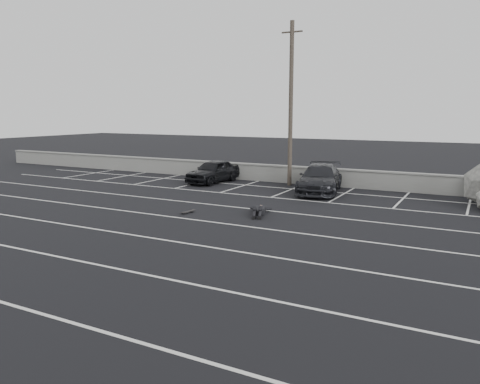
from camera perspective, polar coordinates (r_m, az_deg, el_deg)
The scene contains 9 objects.
ground at distance 16.82m, azimuth -12.18°, elevation -5.27°, with size 120.00×120.00×0.00m, color black.
seawall at distance 28.65m, azimuth 6.07°, elevation 2.19°, with size 50.00×0.45×1.06m.
stall_lines at distance 20.33m, azimuth -4.36°, elevation -2.47°, with size 36.00×20.05×0.01m.
car_left at distance 28.74m, azimuth -3.30°, elevation 2.55°, with size 1.65×4.10×1.40m, color black.
car_right at distance 25.57m, azimuth 9.73°, elevation 1.62°, with size 2.07×5.09×1.48m, color black.
utility_pole at distance 27.55m, azimuth 6.21°, elevation 10.61°, with size 1.25×0.25×9.34m.
trash_bin at distance 26.24m, azimuth 27.11°, elevation 0.46°, with size 0.89×0.89×1.08m.
person at distance 20.09m, azimuth 2.43°, elevation -1.88°, with size 1.74×2.67×0.50m, color black, non-canonical shape.
skateboard at distance 20.20m, azimuth -6.40°, elevation -2.41°, with size 0.29×0.70×0.08m.
Camera 1 is at (10.57, -12.37, 4.30)m, focal length 35.00 mm.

